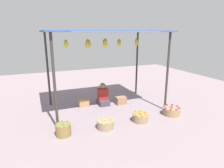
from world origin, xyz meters
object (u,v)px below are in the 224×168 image
Objects in this scene: vendor_person at (103,96)px; basket_green_chilies at (63,130)px; wooden_crate_stacked_rear at (121,100)px; basket_purple_onions at (171,111)px; basket_limes at (105,124)px; basket_oranges at (140,117)px; wooden_crate_near_vendor at (83,102)px.

vendor_person is 2.29m from basket_green_chilies.
wooden_crate_stacked_rear is (2.22, 1.41, -0.02)m from basket_green_chilies.
wooden_crate_stacked_rear is (-1.05, 1.43, 0.01)m from basket_purple_onions.
basket_green_chilies reaches higher than basket_limes.
vendor_person is 0.65m from wooden_crate_stacked_rear.
basket_limes is 1.00× the size of basket_oranges.
basket_limes is 1.24× the size of wooden_crate_stacked_rear.
basket_green_chilies is 1.09m from basket_limes.
basket_oranges is 1.13m from basket_purple_onions.
basket_green_chilies is at bearing 178.63° from basket_oranges.
basket_oranges is 1.32× the size of wooden_crate_near_vendor.
vendor_person is at bearing 44.73° from basket_green_chilies.
basket_purple_onions is at bearing -53.66° from wooden_crate_stacked_rear.
basket_limes is 1.32× the size of wooden_crate_near_vendor.
basket_green_chilies is 0.84× the size of basket_oranges.
basket_oranges is at bearing 0.01° from basket_limes.
basket_green_chilies is 2.15m from basket_oranges.
vendor_person is 1.75m from basket_oranges.
basket_limes is 1.85m from wooden_crate_stacked_rear.
basket_oranges is at bearing -55.86° from wooden_crate_near_vendor.
basket_purple_onions is (1.65, -1.63, -0.18)m from vendor_person.
basket_limes is at bearing -179.99° from basket_oranges.
basket_limes is at bearing -85.60° from wooden_crate_near_vendor.
basket_green_chilies reaches higher than wooden_crate_near_vendor.
basket_green_chilies is 3.28m from basket_purple_onions.
wooden_crate_stacked_rear is (1.14, 1.46, 0.02)m from basket_limes.
vendor_person is 1.75× the size of basket_limes.
wooden_crate_stacked_rear is at bearing 126.34° from basket_purple_onions.
vendor_person is 1.75× the size of basket_oranges.
basket_green_chilies is 0.84× the size of basket_limes.
wooden_crate_near_vendor is (-0.68, 0.11, -0.16)m from vendor_person.
vendor_person is 0.71m from wooden_crate_near_vendor.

